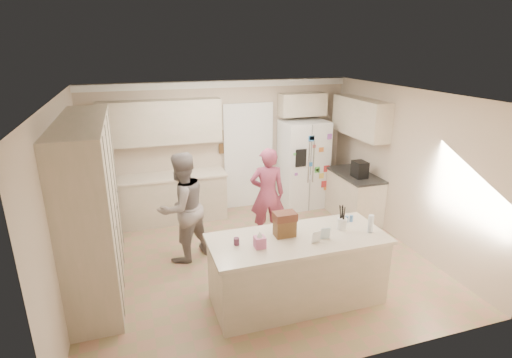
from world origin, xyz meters
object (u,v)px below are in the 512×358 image
object	(u,v)px
island_base	(297,271)
tissue_box	(260,242)
refrigerator	(303,164)
utensil_crock	(342,224)
teen_girl	(267,194)
coffee_maker	(360,169)
dollhouse_body	(285,228)
teen_boy	(182,208)

from	to	relation	value
island_base	tissue_box	distance (m)	0.79
refrigerator	utensil_crock	distance (m)	3.09
tissue_box	teen_girl	distance (m)	2.08
refrigerator	teen_girl	xyz separation A→B (m)	(-1.21, -1.21, -0.08)
coffee_maker	dollhouse_body	size ratio (longest dim) A/B	1.15
island_base	tissue_box	world-z (taller)	tissue_box
utensil_crock	teen_boy	size ratio (longest dim) A/B	0.09
refrigerator	utensil_crock	world-z (taller)	refrigerator
island_base	dollhouse_body	distance (m)	0.62
teen_boy	teen_girl	world-z (taller)	teen_boy
utensil_crock	coffee_maker	bearing A→B (deg)	52.88
tissue_box	teen_girl	bearing A→B (deg)	68.10
teen_boy	dollhouse_body	bearing A→B (deg)	97.07
tissue_box	island_base	bearing A→B (deg)	10.30
refrigerator	utensil_crock	xyz separation A→B (m)	(-0.78, -2.99, 0.10)
coffee_maker	island_base	bearing A→B (deg)	-137.17
tissue_box	dollhouse_body	distance (m)	0.45
teen_girl	teen_boy	bearing A→B (deg)	20.30
dollhouse_body	teen_girl	distance (m)	1.78
refrigerator	teen_girl	world-z (taller)	refrigerator
dollhouse_body	teen_boy	distance (m)	1.84
coffee_maker	utensil_crock	world-z (taller)	coffee_maker
tissue_box	teen_girl	xyz separation A→B (m)	(0.77, 1.93, -0.18)
dollhouse_body	teen_boy	bearing A→B (deg)	127.08
teen_boy	teen_girl	distance (m)	1.50
coffee_maker	island_base	size ratio (longest dim) A/B	0.14
utensil_crock	teen_girl	bearing A→B (deg)	103.49
coffee_maker	teen_boy	size ratio (longest dim) A/B	0.17
teen_girl	dollhouse_body	bearing A→B (deg)	88.06
teen_boy	teen_girl	bearing A→B (deg)	160.01
refrigerator	teen_girl	distance (m)	1.71
coffee_maker	dollhouse_body	bearing A→B (deg)	-140.71
tissue_box	teen_girl	world-z (taller)	teen_girl
utensil_crock	teen_girl	size ratio (longest dim) A/B	0.09
coffee_maker	island_base	xyz separation A→B (m)	(-2.05, -1.90, -0.63)
utensil_crock	refrigerator	bearing A→B (deg)	75.36
island_base	tissue_box	size ratio (longest dim) A/B	15.71
utensil_crock	tissue_box	size ratio (longest dim) A/B	1.07
island_base	dollhouse_body	world-z (taller)	dollhouse_body
refrigerator	dollhouse_body	xyz separation A→B (m)	(-1.58, -2.94, 0.14)
dollhouse_body	coffee_maker	bearing A→B (deg)	39.29
tissue_box	coffee_maker	bearing A→B (deg)	37.57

